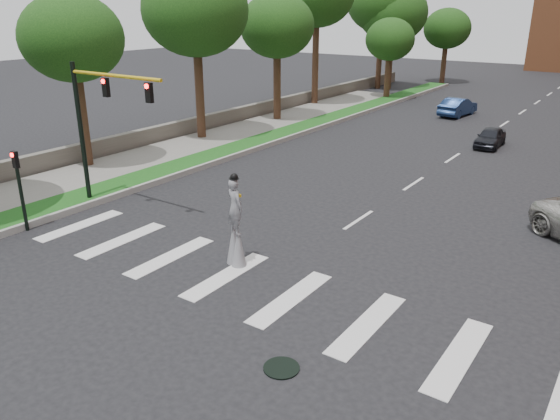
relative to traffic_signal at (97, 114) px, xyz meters
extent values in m
plane|color=black|center=(9.78, -3.00, -4.15)|extent=(160.00, 160.00, 0.00)
cube|color=#154B15|center=(-1.72, 17.00, -4.03)|extent=(2.00, 60.00, 0.25)
cube|color=#959690|center=(-0.67, 17.00, -4.01)|extent=(0.20, 60.00, 0.28)
cube|color=slate|center=(-4.72, 7.00, -4.06)|extent=(4.00, 60.00, 0.18)
cube|color=#5C574F|center=(-7.22, 19.00, -3.60)|extent=(0.50, 56.00, 1.10)
cylinder|color=black|center=(12.78, -5.00, -4.13)|extent=(0.90, 0.90, 0.04)
cylinder|color=black|center=(-1.22, 0.00, -1.05)|extent=(0.20, 0.20, 6.20)
cylinder|color=gold|center=(1.38, 0.00, 1.65)|extent=(5.20, 0.14, 0.14)
cube|color=black|center=(0.78, 0.00, 1.15)|extent=(0.28, 0.18, 0.75)
cylinder|color=#FF0C0C|center=(0.78, -0.10, 1.40)|extent=(0.18, 0.06, 0.18)
cube|color=black|center=(3.28, 0.00, 1.15)|extent=(0.28, 0.18, 0.75)
cylinder|color=#FF0C0C|center=(3.28, -0.10, 1.40)|extent=(0.18, 0.06, 0.18)
cylinder|color=black|center=(-0.52, -3.50, -2.65)|extent=(0.14, 0.14, 3.00)
cube|color=black|center=(-0.52, -3.50, -1.25)|extent=(0.25, 0.16, 0.65)
cylinder|color=#FF0C0C|center=(-0.52, -3.60, -1.05)|extent=(0.16, 0.05, 0.16)
cylinder|color=#382316|center=(8.37, -1.17, -3.58)|extent=(0.07, 0.07, 1.15)
cylinder|color=#382316|center=(8.07, -1.06, -3.58)|extent=(0.07, 0.07, 1.15)
cone|color=slate|center=(8.37, -1.17, -3.43)|extent=(0.52, 0.52, 1.44)
cone|color=slate|center=(8.07, -1.06, -3.43)|extent=(0.52, 0.52, 1.44)
imported|color=slate|center=(8.22, -1.11, -2.03)|extent=(0.82, 0.67, 1.93)
sphere|color=black|center=(8.22, -1.11, -1.01)|extent=(0.26, 0.26, 0.26)
cylinder|color=black|center=(8.22, -1.11, -1.06)|extent=(0.34, 0.34, 0.02)
cube|color=yellow|center=(8.27, -0.98, -1.50)|extent=(0.22, 0.05, 0.10)
imported|color=black|center=(10.78, 21.04, -3.55)|extent=(1.53, 3.57, 1.20)
imported|color=navy|center=(5.79, 30.18, -3.42)|extent=(1.98, 4.55, 1.46)
cylinder|color=#382316|center=(-6.09, 3.59, -1.39)|extent=(0.56, 0.56, 5.52)
ellipsoid|color=#143610|center=(-6.09, 3.59, 2.68)|extent=(5.23, 5.23, 4.44)
cylinder|color=#382316|center=(-5.55, 12.20, -0.93)|extent=(0.56, 0.56, 6.45)
ellipsoid|color=#143610|center=(-5.55, 12.20, 3.96)|extent=(6.63, 6.63, 5.63)
cylinder|color=#382316|center=(-5.02, 20.20, -1.34)|extent=(0.56, 0.56, 5.62)
ellipsoid|color=#143610|center=(-5.02, 20.20, 2.84)|extent=(5.48, 5.48, 4.66)
cylinder|color=#382316|center=(-6.40, 28.00, -0.31)|extent=(0.56, 0.56, 7.69)
cylinder|color=#382316|center=(-6.31, 40.92, -0.68)|extent=(0.56, 0.56, 6.94)
ellipsoid|color=#143610|center=(-6.31, 40.92, 4.63)|extent=(7.33, 7.33, 6.23)
cylinder|color=#382316|center=(-2.50, 34.74, -1.98)|extent=(0.56, 0.56, 4.33)
ellipsoid|color=#143610|center=(-2.50, 34.74, 1.31)|extent=(4.53, 4.53, 3.85)
cylinder|color=#382316|center=(-2.09, 49.15, -1.81)|extent=(0.56, 0.56, 4.68)
ellipsoid|color=#143610|center=(-2.09, 49.15, 1.83)|extent=(5.19, 5.19, 4.41)
cylinder|color=#382316|center=(-5.20, 41.20, -1.20)|extent=(0.56, 0.56, 5.91)
ellipsoid|color=#143610|center=(-5.20, 41.20, 3.52)|extent=(7.04, 7.04, 5.98)
camera|label=1|loc=(19.12, -14.20, 4.21)|focal=35.00mm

